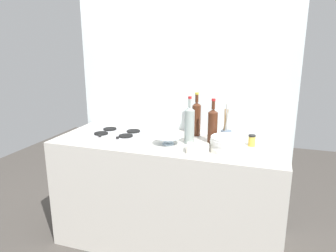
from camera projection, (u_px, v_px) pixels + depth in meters
name	position (u px, v px, depth m)	size (l,w,h in m)	color
ground_plane	(168.00, 240.00, 2.66)	(6.00, 6.00, 0.00)	#47423D
counter_block	(168.00, 193.00, 2.54)	(1.80, 0.70, 0.90)	beige
backsplash_panel	(181.00, 105.00, 2.73)	(1.90, 0.06, 2.23)	silver
stovetop_hob	(118.00, 134.00, 2.56)	(0.45, 0.33, 0.04)	#B2B2B7
plate_stack	(227.00, 144.00, 2.18)	(0.24, 0.24, 0.10)	white
wine_bottle_leftmost	(196.00, 118.00, 2.54)	(0.07, 0.07, 0.36)	#472314
wine_bottle_mid_left	(189.00, 125.00, 2.34)	(0.08, 0.08, 0.36)	gray
wine_bottle_mid_right	(213.00, 125.00, 2.35)	(0.07, 0.07, 0.34)	#472314
mixing_bowl	(168.00, 140.00, 2.33)	(0.20, 0.20, 0.06)	silver
butter_dish	(198.00, 148.00, 2.16)	(0.15, 0.10, 0.06)	silver
utensil_crock	(226.00, 135.00, 2.35)	(0.08, 0.09, 0.31)	slate
condiment_jar_front	(252.00, 140.00, 2.29)	(0.05, 0.05, 0.09)	gold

